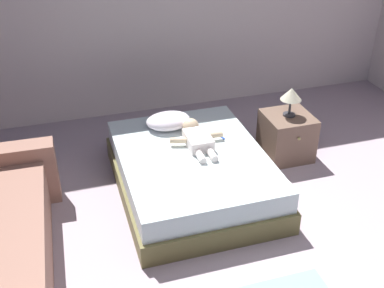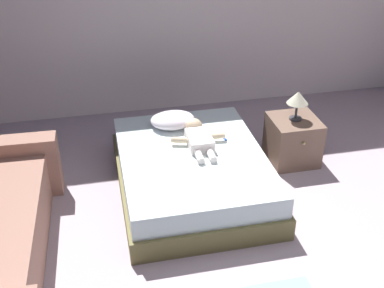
{
  "view_description": "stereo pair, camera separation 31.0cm",
  "coord_description": "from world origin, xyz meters",
  "views": [
    {
      "loc": [
        -1.29,
        -2.37,
        2.7
      ],
      "look_at": [
        -0.21,
        1.16,
        0.51
      ],
      "focal_mm": 44.94,
      "sensor_mm": 36.0,
      "label": 1
    },
    {
      "loc": [
        -0.99,
        -2.44,
        2.7
      ],
      "look_at": [
        -0.21,
        1.16,
        0.51
      ],
      "focal_mm": 44.94,
      "sensor_mm": 36.0,
      "label": 2
    }
  ],
  "objects": [
    {
      "name": "baby",
      "position": [
        -0.11,
        1.32,
        0.47
      ],
      "size": [
        0.52,
        0.63,
        0.16
      ],
      "color": "white",
      "rests_on": "bed"
    },
    {
      "name": "lamp",
      "position": [
        0.91,
        1.46,
        0.7
      ],
      "size": [
        0.21,
        0.21,
        0.3
      ],
      "color": "#333338",
      "rests_on": "nightstand"
    },
    {
      "name": "ground_plane",
      "position": [
        0.0,
        0.0,
        0.0
      ],
      "size": [
        8.0,
        8.0,
        0.0
      ],
      "primitive_type": "plane",
      "color": "#AB97A2"
    },
    {
      "name": "pillow",
      "position": [
        -0.29,
        1.69,
        0.49
      ],
      "size": [
        0.44,
        0.33,
        0.15
      ],
      "color": "white",
      "rests_on": "bed"
    },
    {
      "name": "toothbrush",
      "position": [
        0.13,
        1.39,
        0.42
      ],
      "size": [
        0.07,
        0.16,
        0.02
      ],
      "color": "blue",
      "rests_on": "bed"
    },
    {
      "name": "bed",
      "position": [
        -0.21,
        1.16,
        0.2
      ],
      "size": [
        1.34,
        1.73,
        0.41
      ],
      "color": "brown",
      "rests_on": "ground_plane"
    },
    {
      "name": "nightstand",
      "position": [
        0.91,
        1.46,
        0.24
      ],
      "size": [
        0.47,
        0.5,
        0.47
      ],
      "color": "brown",
      "rests_on": "ground_plane"
    }
  ]
}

